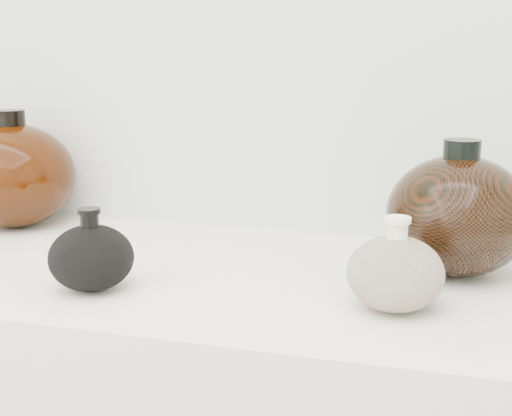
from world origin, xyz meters
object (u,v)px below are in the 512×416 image
(cream_gourd_vase, at_px, (395,273))
(left_round_pot, at_px, (13,175))
(black_gourd_vase, at_px, (91,257))
(right_round_pot, at_px, (458,215))

(cream_gourd_vase, bearing_deg, left_round_pot, 161.14)
(cream_gourd_vase, distance_m, left_round_pot, 0.73)
(black_gourd_vase, bearing_deg, left_round_pot, 137.99)
(cream_gourd_vase, xyz_separation_m, right_round_pot, (0.07, 0.17, 0.04))
(black_gourd_vase, distance_m, cream_gourd_vase, 0.39)
(black_gourd_vase, relative_size, left_round_pot, 0.50)
(black_gourd_vase, bearing_deg, right_round_pot, 24.05)
(left_round_pot, bearing_deg, cream_gourd_vase, -18.86)
(left_round_pot, distance_m, right_round_pot, 0.76)
(left_round_pot, bearing_deg, black_gourd_vase, -42.01)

